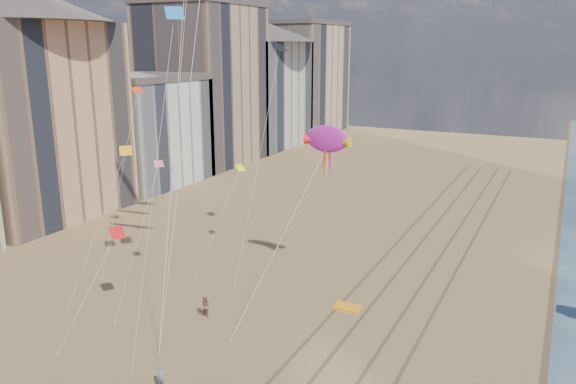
# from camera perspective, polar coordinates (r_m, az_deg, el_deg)

# --- Properties ---
(tracks) EXTENTS (7.68, 120.00, 0.01)m
(tracks) POSITION_cam_1_polar(r_m,az_deg,el_deg) (50.25, 10.75, -10.57)
(tracks) COLOR brown
(tracks) RESTS_ON ground
(buildings) EXTENTS (34.72, 131.35, 29.00)m
(buildings) POSITION_cam_1_polar(r_m,az_deg,el_deg) (100.00, -10.53, 10.02)
(buildings) COLOR #C6B284
(buildings) RESTS_ON ground
(grounded_kite) EXTENTS (2.21, 1.41, 0.25)m
(grounded_kite) POSITION_cam_1_polar(r_m,az_deg,el_deg) (47.82, 6.02, -11.59)
(grounded_kite) COLOR orange
(grounded_kite) RESTS_ON ground
(show_kite) EXTENTS (4.21, 6.82, 17.92)m
(show_kite) POSITION_cam_1_polar(r_m,az_deg,el_deg) (48.62, 4.01, 5.36)
(show_kite) COLOR #AE1A92
(show_kite) RESTS_ON ground
(kite_flyer_a) EXTENTS (0.65, 0.54, 1.50)m
(kite_flyer_a) POSITION_cam_1_polar(r_m,az_deg,el_deg) (38.53, -12.83, -17.81)
(kite_flyer_a) COLOR slate
(kite_flyer_a) RESTS_ON ground
(kite_flyer_b) EXTENTS (1.00, 0.85, 1.80)m
(kite_flyer_b) POSITION_cam_1_polar(r_m,az_deg,el_deg) (46.36, -8.41, -11.49)
(kite_flyer_b) COLOR #944B4B
(kite_flyer_b) RESTS_ON ground
(small_kites) EXTENTS (14.72, 17.72, 17.14)m
(small_kites) POSITION_cam_1_polar(r_m,az_deg,el_deg) (48.94, -11.67, 7.60)
(small_kites) COLOR #FFFA1A
(small_kites) RESTS_ON ground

